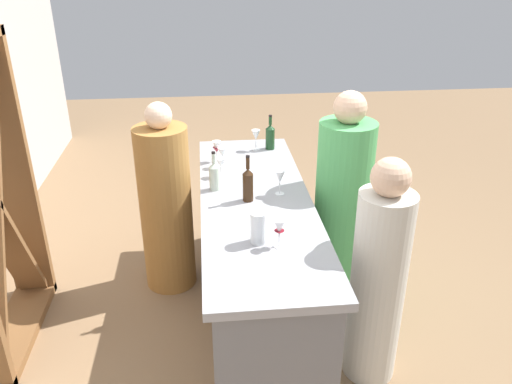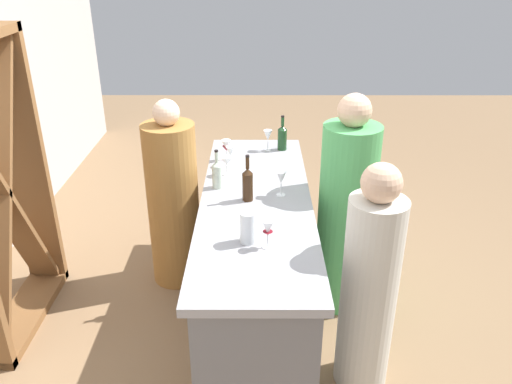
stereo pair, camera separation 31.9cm
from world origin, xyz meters
TOP-DOWN VIEW (x-y plane):
  - ground_plane at (0.00, 0.00)m, footprint 12.00×12.00m
  - bar_counter at (0.00, 0.00)m, footprint 2.27×0.72m
  - wine_bottle_leftmost_amber_brown at (-0.02, 0.05)m, footprint 0.07×0.07m
  - wine_bottle_second_left_clear_pale at (0.17, 0.26)m, footprint 0.07×0.07m
  - wine_bottle_center_olive_green at (0.91, -0.21)m, footprint 0.07×0.07m
  - wine_glass_near_left at (0.06, -0.16)m, footprint 0.07×0.07m
  - wine_glass_near_center at (0.90, -0.09)m, footprint 0.07×0.07m
  - wine_glass_near_right at (-0.59, -0.06)m, footprint 0.07×0.07m
  - wine_glass_far_left at (0.57, 0.19)m, footprint 0.07×0.07m
  - wine_glass_far_center at (0.39, 0.21)m, footprint 0.07×0.07m
  - wine_glass_far_right at (0.68, 0.23)m, footprint 0.07×0.07m
  - water_pitcher at (-0.54, 0.04)m, footprint 0.09×0.09m
  - person_left_guest at (0.13, -0.62)m, footprint 0.48×0.48m
  - person_center_guest at (-0.64, -0.64)m, footprint 0.36×0.36m
  - person_right_guest at (0.44, 0.62)m, footprint 0.43×0.43m

SIDE VIEW (x-z plane):
  - ground_plane at x=0.00m, z-range 0.00..0.00m
  - bar_counter at x=0.00m, z-range 0.00..0.91m
  - person_right_guest at x=0.44m, z-range -0.06..1.39m
  - person_center_guest at x=-0.64m, z-range -0.05..1.37m
  - person_left_guest at x=0.13m, z-range -0.07..1.51m
  - water_pitcher at x=-0.54m, z-range 0.91..1.09m
  - wine_glass_far_center at x=0.39m, z-range 0.94..1.08m
  - wine_bottle_second_left_clear_pale at x=0.17m, z-range 0.87..1.15m
  - wine_bottle_center_olive_green at x=0.91m, z-range 0.87..1.16m
  - wine_glass_far_left at x=0.57m, z-range 0.94..1.09m
  - wine_glass_far_right at x=0.68m, z-range 0.94..1.10m
  - wine_glass_near_right at x=-0.59m, z-range 0.94..1.10m
  - wine_glass_near_center at x=0.90m, z-range 0.94..1.11m
  - wine_bottle_leftmost_amber_brown at x=-0.02m, z-range 0.87..1.18m
  - wine_glass_near_left at x=0.06m, z-range 0.94..1.11m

